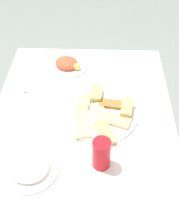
{
  "coord_description": "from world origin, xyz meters",
  "views": [
    {
      "loc": [
        -0.92,
        -0.06,
        1.65
      ],
      "look_at": [
        0.0,
        -0.03,
        0.77
      ],
      "focal_mm": 49.19,
      "sensor_mm": 36.0,
      "label": 1
    }
  ],
  "objects_px": {
    "salad_plate_greens": "(67,65)",
    "salad_plate_rice": "(28,166)",
    "soda_can": "(101,154)",
    "paper_napkin": "(28,80)",
    "dining_table": "(83,132)",
    "spoon": "(24,80)",
    "pide_platter": "(101,114)",
    "fork": "(31,80)"
  },
  "relations": [
    {
      "from": "salad_plate_greens",
      "to": "salad_plate_rice",
      "type": "xyz_separation_m",
      "value": [
        -0.63,
        0.08,
        0.0
      ]
    },
    {
      "from": "salad_plate_greens",
      "to": "salad_plate_rice",
      "type": "distance_m",
      "value": 0.64
    },
    {
      "from": "soda_can",
      "to": "paper_napkin",
      "type": "xyz_separation_m",
      "value": [
        0.48,
        0.36,
        -0.06
      ]
    },
    {
      "from": "salad_plate_rice",
      "to": "dining_table",
      "type": "bearing_deg",
      "value": -33.62
    },
    {
      "from": "salad_plate_greens",
      "to": "paper_napkin",
      "type": "distance_m",
      "value": 0.22
    },
    {
      "from": "salad_plate_rice",
      "to": "soda_can",
      "type": "distance_m",
      "value": 0.26
    },
    {
      "from": "soda_can",
      "to": "dining_table",
      "type": "bearing_deg",
      "value": 18.59
    },
    {
      "from": "salad_plate_greens",
      "to": "salad_plate_rice",
      "type": "bearing_deg",
      "value": 172.6
    },
    {
      "from": "spoon",
      "to": "dining_table",
      "type": "bearing_deg",
      "value": -142.88
    },
    {
      "from": "soda_can",
      "to": "salad_plate_rice",
      "type": "bearing_deg",
      "value": 96.71
    },
    {
      "from": "dining_table",
      "to": "salad_plate_rice",
      "type": "distance_m",
      "value": 0.34
    },
    {
      "from": "dining_table",
      "to": "salad_plate_rice",
      "type": "bearing_deg",
      "value": 146.38
    },
    {
      "from": "pide_platter",
      "to": "paper_napkin",
      "type": "bearing_deg",
      "value": 56.69
    },
    {
      "from": "soda_can",
      "to": "spoon",
      "type": "distance_m",
      "value": 0.62
    },
    {
      "from": "pide_platter",
      "to": "paper_napkin",
      "type": "height_order",
      "value": "pide_platter"
    },
    {
      "from": "dining_table",
      "to": "fork",
      "type": "xyz_separation_m",
      "value": [
        0.24,
        0.26,
        0.1
      ]
    },
    {
      "from": "fork",
      "to": "spoon",
      "type": "height_order",
      "value": "same"
    },
    {
      "from": "fork",
      "to": "spoon",
      "type": "xyz_separation_m",
      "value": [
        0.0,
        0.04,
        0.0
      ]
    },
    {
      "from": "salad_plate_greens",
      "to": "fork",
      "type": "height_order",
      "value": "salad_plate_greens"
    },
    {
      "from": "salad_plate_rice",
      "to": "pide_platter",
      "type": "bearing_deg",
      "value": -42.33
    },
    {
      "from": "salad_plate_rice",
      "to": "spoon",
      "type": "distance_m",
      "value": 0.53
    },
    {
      "from": "soda_can",
      "to": "fork",
      "type": "height_order",
      "value": "soda_can"
    },
    {
      "from": "paper_napkin",
      "to": "salad_plate_rice",
      "type": "bearing_deg",
      "value": -168.98
    },
    {
      "from": "soda_can",
      "to": "paper_napkin",
      "type": "relative_size",
      "value": 0.81
    },
    {
      "from": "fork",
      "to": "spoon",
      "type": "bearing_deg",
      "value": 74.75
    },
    {
      "from": "soda_can",
      "to": "spoon",
      "type": "height_order",
      "value": "soda_can"
    },
    {
      "from": "salad_plate_greens",
      "to": "paper_napkin",
      "type": "bearing_deg",
      "value": 122.74
    },
    {
      "from": "salad_plate_greens",
      "to": "fork",
      "type": "relative_size",
      "value": 1.13
    },
    {
      "from": "dining_table",
      "to": "soda_can",
      "type": "bearing_deg",
      "value": -161.41
    },
    {
      "from": "soda_can",
      "to": "pide_platter",
      "type": "bearing_deg",
      "value": 0.99
    },
    {
      "from": "pide_platter",
      "to": "fork",
      "type": "bearing_deg",
      "value": 55.31
    },
    {
      "from": "pide_platter",
      "to": "soda_can",
      "type": "distance_m",
      "value": 0.25
    },
    {
      "from": "salad_plate_rice",
      "to": "fork",
      "type": "xyz_separation_m",
      "value": [
        0.51,
        0.08,
        -0.01
      ]
    },
    {
      "from": "dining_table",
      "to": "fork",
      "type": "distance_m",
      "value": 0.37
    },
    {
      "from": "salad_plate_rice",
      "to": "paper_napkin",
      "type": "xyz_separation_m",
      "value": [
        0.51,
        0.1,
        -0.02
      ]
    },
    {
      "from": "paper_napkin",
      "to": "salad_plate_greens",
      "type": "bearing_deg",
      "value": -57.26
    },
    {
      "from": "pide_platter",
      "to": "salad_plate_rice",
      "type": "height_order",
      "value": "salad_plate_rice"
    },
    {
      "from": "dining_table",
      "to": "salad_plate_greens",
      "type": "relative_size",
      "value": 5.19
    },
    {
      "from": "dining_table",
      "to": "soda_can",
      "type": "xyz_separation_m",
      "value": [
        -0.24,
        -0.08,
        0.15
      ]
    },
    {
      "from": "paper_napkin",
      "to": "spoon",
      "type": "bearing_deg",
      "value": 90.0
    },
    {
      "from": "pide_platter",
      "to": "soda_can",
      "type": "relative_size",
      "value": 2.79
    },
    {
      "from": "soda_can",
      "to": "spoon",
      "type": "relative_size",
      "value": 0.64
    }
  ]
}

